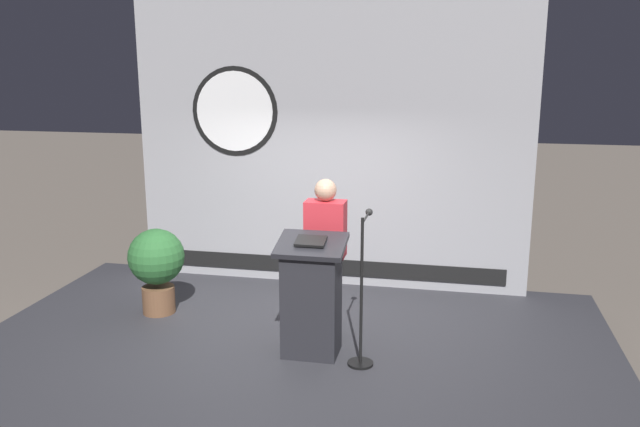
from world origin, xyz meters
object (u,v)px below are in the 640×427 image
Objects in this scene: podium at (311,297)px; potted_plant at (157,263)px; microphone_stand at (362,312)px; speaker_person at (325,257)px.

podium is 1.21× the size of potted_plant.
podium is 0.51m from microphone_stand.
speaker_person is 0.80m from microphone_stand.
podium is 2.02m from potted_plant.
speaker_person is 1.16× the size of microphone_stand.
microphone_stand is 1.46× the size of potted_plant.
potted_plant is at bearing 160.30° from podium.
potted_plant is (-2.40, 0.77, 0.08)m from microphone_stand.
potted_plant is at bearing 174.10° from speaker_person.
microphone_stand is (0.46, -0.57, -0.33)m from speaker_person.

